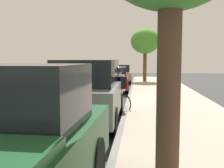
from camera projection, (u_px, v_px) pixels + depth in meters
ground at (70, 110)px, 10.59m from camera, size 57.42×57.42×0.00m
sidewalk at (176, 110)px, 10.17m from camera, size 3.62×35.89×0.16m
curb_edge at (126, 109)px, 10.36m from camera, size 0.16×35.89×0.16m
lane_stripe_bike_edge at (89, 111)px, 10.51m from camera, size 0.12×35.89×0.01m
parked_suv_grey_mid at (89, 90)px, 8.55m from camera, size 2.02×4.72×1.99m
parked_sedan_red_far at (114, 79)px, 16.91m from camera, size 2.03×4.49×1.52m
parked_sedan_tan_farthest at (120, 74)px, 23.21m from camera, size 1.97×4.47×1.52m
bicycle_at_curb at (114, 101)px, 10.37m from camera, size 1.36×1.21×0.79m
cyclist_with_backpack at (119, 85)px, 9.82m from camera, size 0.55×0.54×1.73m
street_tree_far_end at (145, 42)px, 22.56m from camera, size 2.41×2.41×4.38m
pedestrian_on_phone at (161, 71)px, 21.39m from camera, size 0.37×0.57×1.55m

